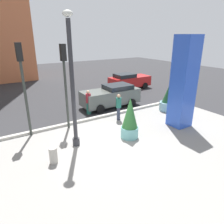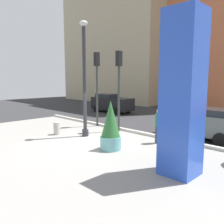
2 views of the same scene
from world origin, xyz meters
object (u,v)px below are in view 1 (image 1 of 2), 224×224
object	(u,v)px
concrete_bollard	(53,155)
traffic_light_corner	(65,74)
pedestrian_by_curb	(88,101)
lamp_post	(73,87)
traffic_light_far_side	(23,76)
art_pillar_blue	(183,83)
car_curb_west	(129,81)
pedestrian_on_sidewalk	(119,106)
potted_plant_near_right	(168,101)
car_curb_east	(111,96)
potted_plant_near_left	(130,119)

from	to	relation	value
concrete_bollard	traffic_light_corner	bearing A→B (deg)	58.94
pedestrian_by_curb	lamp_post	bearing A→B (deg)	-124.48
traffic_light_far_side	art_pillar_blue	bearing A→B (deg)	-22.98
car_curb_west	pedestrian_on_sidewalk	size ratio (longest dim) A/B	2.49
traffic_light_corner	potted_plant_near_right	bearing A→B (deg)	-7.76
pedestrian_by_curb	art_pillar_blue	bearing A→B (deg)	-50.74
car_curb_east	potted_plant_near_left	bearing A→B (deg)	-111.36
traffic_light_corner	car_curb_east	world-z (taller)	traffic_light_corner
potted_plant_near_right	car_curb_east	distance (m)	4.32
car_curb_west	pedestrian_by_curb	distance (m)	8.29
car_curb_east	car_curb_west	size ratio (longest dim) A/B	1.05
concrete_bollard	traffic_light_far_side	bearing A→B (deg)	94.17
lamp_post	potted_plant_near_right	bearing A→B (deg)	9.18
potted_plant_near_left	potted_plant_near_right	xyz separation A→B (m)	(5.03, 2.04, -0.30)
art_pillar_blue	potted_plant_near_right	size ratio (longest dim) A/B	2.89
pedestrian_on_sidewalk	pedestrian_by_curb	distance (m)	2.36
pedestrian_by_curb	potted_plant_near_right	bearing A→B (deg)	-24.95
traffic_light_corner	pedestrian_on_sidewalk	size ratio (longest dim) A/B	2.79
traffic_light_corner	pedestrian_on_sidewalk	world-z (taller)	traffic_light_corner
car_curb_east	pedestrian_by_curb	world-z (taller)	pedestrian_by_curb
potted_plant_near_right	art_pillar_blue	bearing A→B (deg)	-120.72
lamp_post	traffic_light_far_side	distance (m)	2.99
potted_plant_near_left	car_curb_east	distance (m)	5.49
lamp_post	art_pillar_blue	size ratio (longest dim) A/B	1.17
car_curb_east	traffic_light_far_side	bearing A→B (deg)	-163.70
lamp_post	traffic_light_far_side	size ratio (longest dim) A/B	1.26
pedestrian_by_curb	traffic_light_corner	bearing A→B (deg)	-145.18
potted_plant_near_right	car_curb_east	size ratio (longest dim) A/B	0.41
potted_plant_near_left	car_curb_west	size ratio (longest dim) A/B	0.52
potted_plant_near_right	car_curb_west	world-z (taller)	potted_plant_near_right
car_curb_east	pedestrian_on_sidewalk	xyz separation A→B (m)	(-1.07, -2.64, 0.12)
art_pillar_blue	traffic_light_corner	distance (m)	6.91
traffic_light_corner	car_curb_west	xyz separation A→B (m)	(9.04, 5.98, -2.46)
lamp_post	car_curb_west	xyz separation A→B (m)	(9.51, 8.26, -2.26)
traffic_light_corner	pedestrian_by_curb	xyz separation A→B (m)	(2.10, 1.46, -2.33)
pedestrian_on_sidewalk	art_pillar_blue	bearing A→B (deg)	-45.46
traffic_light_far_side	traffic_light_corner	xyz separation A→B (m)	(2.19, -0.15, -0.07)
lamp_post	potted_plant_near_right	xyz separation A→B (m)	(7.87, 1.27, -2.31)
traffic_light_corner	traffic_light_far_side	bearing A→B (deg)	176.21
lamp_post	concrete_bollard	size ratio (longest dim) A/B	8.46
car_curb_west	potted_plant_near_left	bearing A→B (deg)	-126.48
pedestrian_by_curb	pedestrian_on_sidewalk	bearing A→B (deg)	-59.42
potted_plant_near_right	car_curb_west	distance (m)	7.18
car_curb_west	pedestrian_on_sidewalk	bearing A→B (deg)	-131.23
art_pillar_blue	potted_plant_near_right	world-z (taller)	art_pillar_blue
concrete_bollard	car_curb_east	xyz separation A→B (m)	(6.32, 5.30, 0.50)
art_pillar_blue	traffic_light_far_side	xyz separation A→B (m)	(-8.21, 3.48, 0.67)
art_pillar_blue	pedestrian_by_curb	xyz separation A→B (m)	(-3.92, 4.80, -1.73)
art_pillar_blue	pedestrian_by_curb	distance (m)	6.43
potted_plant_near_right	traffic_light_corner	xyz separation A→B (m)	(-7.40, 1.01, 2.51)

